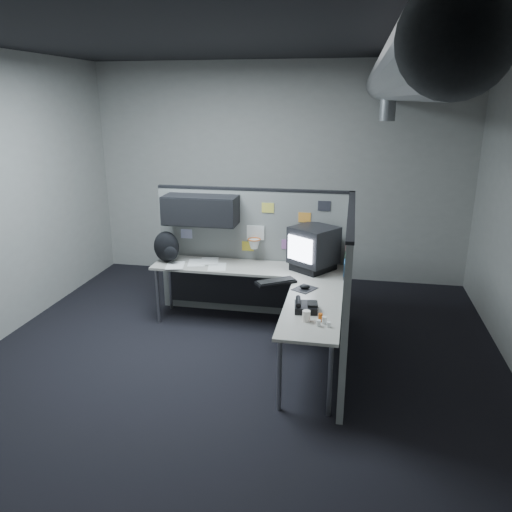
% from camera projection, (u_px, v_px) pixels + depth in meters
% --- Properties ---
extents(room, '(5.62, 5.62, 3.22)m').
position_uv_depth(room, '(294.00, 164.00, 4.58)').
color(room, black).
rests_on(room, ground).
extents(partition_back, '(2.44, 0.42, 1.63)m').
position_uv_depth(partition_back, '(239.00, 239.00, 6.21)').
color(partition_back, slate).
rests_on(partition_back, ground).
extents(partition_right, '(0.07, 2.23, 1.63)m').
position_uv_depth(partition_right, '(347.00, 289.00, 5.07)').
color(partition_right, slate).
rests_on(partition_right, ground).
extents(desk, '(2.31, 2.11, 0.73)m').
position_uv_depth(desk, '(263.00, 285.00, 5.76)').
color(desk, '#A6A095').
rests_on(desk, ground).
extents(monitor, '(0.64, 0.64, 0.52)m').
position_uv_depth(monitor, '(314.00, 248.00, 5.83)').
color(monitor, black).
rests_on(monitor, desk).
extents(keyboard, '(0.46, 0.38, 0.04)m').
position_uv_depth(keyboard, '(276.00, 282.00, 5.46)').
color(keyboard, black).
rests_on(keyboard, desk).
extents(mouse, '(0.29, 0.30, 0.05)m').
position_uv_depth(mouse, '(305.00, 288.00, 5.30)').
color(mouse, black).
rests_on(mouse, desk).
extents(phone, '(0.24, 0.26, 0.11)m').
position_uv_depth(phone, '(305.00, 306.00, 4.76)').
color(phone, black).
rests_on(phone, desk).
extents(bottles, '(0.13, 0.15, 0.08)m').
position_uv_depth(bottles, '(322.00, 321.00, 4.47)').
color(bottles, silver).
rests_on(bottles, desk).
extents(cup, '(0.09, 0.09, 0.10)m').
position_uv_depth(cup, '(306.00, 316.00, 4.53)').
color(cup, white).
rests_on(cup, desk).
extents(papers, '(0.78, 0.58, 0.01)m').
position_uv_depth(papers, '(200.00, 264.00, 6.10)').
color(papers, white).
rests_on(papers, desk).
extents(backpack, '(0.38, 0.34, 0.39)m').
position_uv_depth(backpack, '(167.00, 247.00, 6.14)').
color(backpack, black).
rests_on(backpack, desk).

